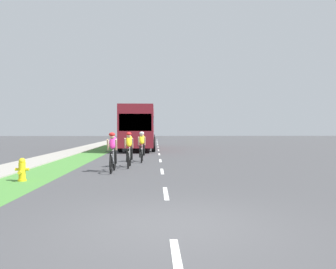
# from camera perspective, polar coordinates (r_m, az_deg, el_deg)

# --- Properties ---
(ground_plane) EXTENTS (120.00, 120.00, 0.00)m
(ground_plane) POSITION_cam_1_polar(r_m,az_deg,el_deg) (25.99, -1.57, -2.86)
(ground_plane) COLOR #424244
(grass_verge) EXTENTS (1.93, 70.00, 0.01)m
(grass_verge) POSITION_cam_1_polar(r_m,az_deg,el_deg) (26.35, -11.72, -2.82)
(grass_verge) COLOR #478438
(grass_verge) RESTS_ON ground_plane
(sidewalk_concrete) EXTENTS (1.87, 70.00, 0.10)m
(sidewalk_concrete) POSITION_cam_1_polar(r_m,az_deg,el_deg) (26.73, -15.75, -2.78)
(sidewalk_concrete) COLOR #9E998E
(sidewalk_concrete) RESTS_ON ground_plane
(lane_markings_center) EXTENTS (0.12, 53.13, 0.01)m
(lane_markings_center) POSITION_cam_1_polar(r_m,az_deg,el_deg) (29.98, -1.65, -2.36)
(lane_markings_center) COLOR white
(lane_markings_center) RESTS_ON ground_plane
(fire_hydrant_yellow) EXTENTS (0.44, 0.38, 0.76)m
(fire_hydrant_yellow) POSITION_cam_1_polar(r_m,az_deg,el_deg) (12.08, -23.44, -5.51)
(fire_hydrant_yellow) COLOR yellow
(fire_hydrant_yellow) RESTS_ON ground_plane
(cyclist_lead) EXTENTS (0.42, 1.72, 1.58)m
(cyclist_lead) POSITION_cam_1_polar(r_m,az_deg,el_deg) (13.58, -9.32, -2.88)
(cyclist_lead) COLOR black
(cyclist_lead) RESTS_ON ground_plane
(cyclist_trailing) EXTENTS (0.42, 1.72, 1.58)m
(cyclist_trailing) POSITION_cam_1_polar(r_m,az_deg,el_deg) (15.18, -6.57, -2.48)
(cyclist_trailing) COLOR black
(cyclist_trailing) RESTS_ON ground_plane
(cyclist_distant) EXTENTS (0.42, 1.72, 1.58)m
(cyclist_distant) POSITION_cam_1_polar(r_m,az_deg,el_deg) (17.60, -4.43, -2.01)
(cyclist_distant) COLOR black
(cyclist_distant) RESTS_ON ground_plane
(bus_maroon) EXTENTS (2.78, 11.60, 3.48)m
(bus_maroon) POSITION_cam_1_polar(r_m,az_deg,el_deg) (29.15, -4.89, 1.44)
(bus_maroon) COLOR maroon
(bus_maroon) RESTS_ON ground_plane
(suv_white) EXTENTS (2.15, 4.70, 1.79)m
(suv_white) POSITION_cam_1_polar(r_m,az_deg,el_deg) (45.20, -3.92, -0.06)
(suv_white) COLOR silver
(suv_white) RESTS_ON ground_plane
(pickup_blue) EXTENTS (2.22, 5.10, 1.64)m
(pickup_blue) POSITION_cam_1_polar(r_m,az_deg,el_deg) (57.48, -3.36, 0.02)
(pickup_blue) COLOR #23389E
(pickup_blue) RESTS_ON ground_plane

